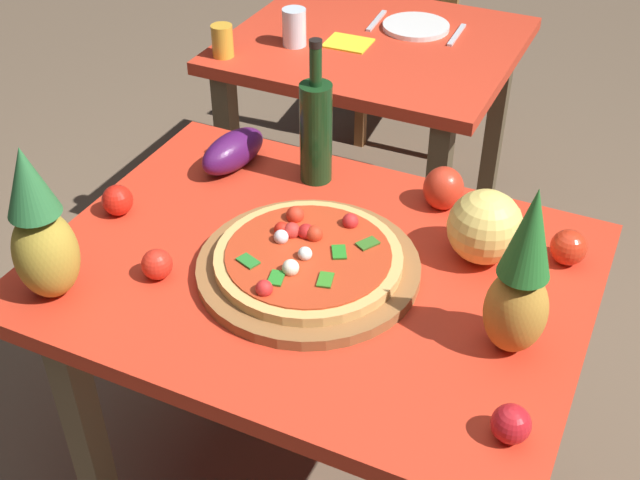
% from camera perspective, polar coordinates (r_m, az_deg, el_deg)
% --- Properties ---
extents(display_table, '(1.12, 0.84, 0.73)m').
position_cam_1_polar(display_table, '(1.75, -0.42, -4.28)').
color(display_table, brown).
rests_on(display_table, ground_plane).
extents(background_table, '(0.90, 0.81, 0.73)m').
position_cam_1_polar(background_table, '(2.74, 3.71, 11.74)').
color(background_table, brown).
rests_on(background_table, ground_plane).
extents(dining_chair, '(0.43, 0.43, 0.85)m').
position_cam_1_polar(dining_chair, '(3.37, 6.32, 14.04)').
color(dining_chair, '#905C31').
rests_on(dining_chair, ground_plane).
extents(pizza_board, '(0.46, 0.46, 0.02)m').
position_cam_1_polar(pizza_board, '(1.66, -0.73, -1.98)').
color(pizza_board, '#905C31').
rests_on(pizza_board, display_table).
extents(pizza, '(0.38, 0.38, 0.05)m').
position_cam_1_polar(pizza, '(1.64, -0.81, -1.16)').
color(pizza, '#E1A85B').
rests_on(pizza, pizza_board).
extents(wine_bottle, '(0.08, 0.08, 0.35)m').
position_cam_1_polar(wine_bottle, '(1.89, -0.29, 7.77)').
color(wine_bottle, '#153718').
rests_on(wine_bottle, display_table).
extents(pineapple_left, '(0.11, 0.11, 0.35)m').
position_cam_1_polar(pineapple_left, '(1.45, 13.96, -2.84)').
color(pineapple_left, '#BF8430').
rests_on(pineapple_left, display_table).
extents(pineapple_right, '(0.12, 0.12, 0.33)m').
position_cam_1_polar(pineapple_right, '(1.61, -19.05, 0.55)').
color(pineapple_right, '#B09432').
rests_on(pineapple_right, display_table).
extents(melon, '(0.16, 0.16, 0.16)m').
position_cam_1_polar(melon, '(1.69, 11.52, 0.91)').
color(melon, '#EFCF65').
rests_on(melon, display_table).
extents(bell_pepper, '(0.09, 0.09, 0.10)m').
position_cam_1_polar(bell_pepper, '(1.85, 8.68, 3.62)').
color(bell_pepper, red).
rests_on(bell_pepper, display_table).
extents(eggplant, '(0.13, 0.21, 0.09)m').
position_cam_1_polar(eggplant, '(1.99, -6.13, 6.24)').
color(eggplant, '#47144D').
rests_on(eggplant, display_table).
extents(tomato_at_corner, '(0.07, 0.07, 0.07)m').
position_cam_1_polar(tomato_at_corner, '(1.37, 13.28, -12.47)').
color(tomato_at_corner, red).
rests_on(tomato_at_corner, display_table).
extents(tomato_near_board, '(0.08, 0.08, 0.08)m').
position_cam_1_polar(tomato_near_board, '(1.75, 17.07, -0.50)').
color(tomato_near_board, red).
rests_on(tomato_near_board, display_table).
extents(tomato_by_bottle, '(0.06, 0.06, 0.06)m').
position_cam_1_polar(tomato_by_bottle, '(1.67, -11.39, -1.69)').
color(tomato_by_bottle, red).
rests_on(tomato_by_bottle, display_table).
extents(tomato_beside_pepper, '(0.07, 0.07, 0.07)m').
position_cam_1_polar(tomato_beside_pepper, '(1.87, -14.05, 2.73)').
color(tomato_beside_pepper, red).
rests_on(tomato_beside_pepper, display_table).
extents(drinking_glass_juice, '(0.07, 0.07, 0.10)m').
position_cam_1_polar(drinking_glass_juice, '(2.57, -6.87, 13.73)').
color(drinking_glass_juice, gold).
rests_on(drinking_glass_juice, background_table).
extents(drinking_glass_water, '(0.08, 0.08, 0.12)m').
position_cam_1_polar(drinking_glass_water, '(2.62, -1.82, 14.72)').
color(drinking_glass_water, silver).
rests_on(drinking_glass_water, background_table).
extents(dinner_plate, '(0.22, 0.22, 0.02)m').
position_cam_1_polar(dinner_plate, '(2.78, 6.76, 14.68)').
color(dinner_plate, white).
rests_on(dinner_plate, background_table).
extents(fork_utensil, '(0.03, 0.18, 0.01)m').
position_cam_1_polar(fork_utensil, '(2.82, 3.99, 15.13)').
color(fork_utensil, silver).
rests_on(fork_utensil, background_table).
extents(knife_utensil, '(0.02, 0.18, 0.01)m').
position_cam_1_polar(knife_utensil, '(2.74, 9.59, 14.03)').
color(knife_utensil, silver).
rests_on(knife_utensil, background_table).
extents(napkin_folded, '(0.14, 0.12, 0.01)m').
position_cam_1_polar(napkin_folded, '(2.65, 1.99, 13.67)').
color(napkin_folded, yellow).
rests_on(napkin_folded, background_table).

